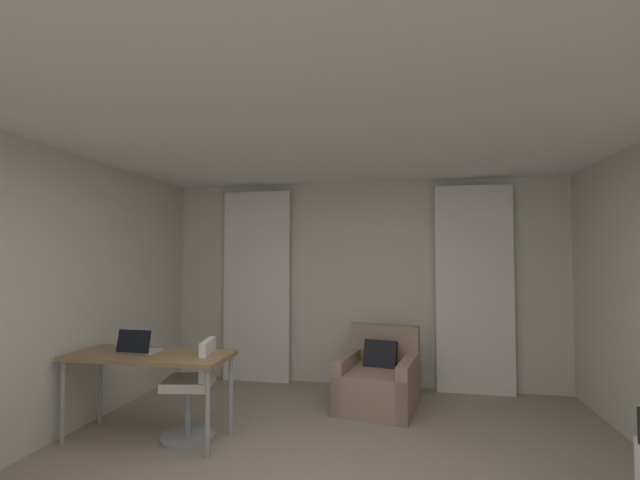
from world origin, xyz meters
TOP-DOWN VIEW (x-y plane):
  - wall_window at (0.00, 3.03)m, footprint 5.12×0.06m
  - ceiling at (0.00, 0.00)m, footprint 5.12×6.12m
  - curtain_left_panel at (-1.38, 2.90)m, footprint 0.90×0.06m
  - curtain_right_panel at (1.38, 2.90)m, footprint 0.90×0.06m
  - armchair at (0.26, 2.22)m, footprint 0.92×0.98m
  - desk at (-1.72, 1.00)m, footprint 1.46×0.58m
  - desk_chair at (-1.33, 1.08)m, footprint 0.48×0.48m
  - laptop at (-1.83, 1.01)m, footprint 0.32×0.25m

SIDE VIEW (x-z plane):
  - armchair at x=0.26m, z-range -0.14..0.70m
  - desk_chair at x=-1.33m, z-range -0.05..0.83m
  - desk at x=-1.72m, z-range 0.31..1.07m
  - laptop at x=-1.83m, z-range 0.70..0.91m
  - curtain_left_panel at x=-1.38m, z-range 0.00..2.50m
  - curtain_right_panel at x=1.38m, z-range 0.00..2.50m
  - wall_window at x=0.00m, z-range 0.00..2.60m
  - ceiling at x=0.00m, z-range 2.60..2.66m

